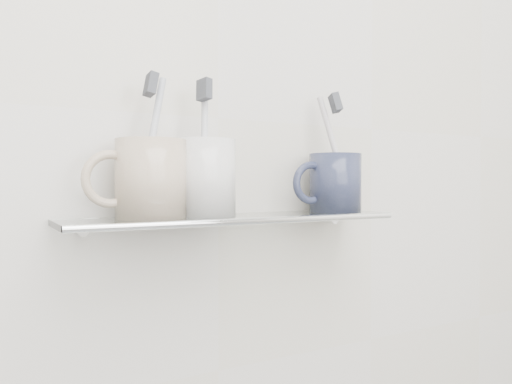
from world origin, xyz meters
TOP-DOWN VIEW (x-y plane):
  - wall_back at (0.00, 1.10)m, footprint 2.50×0.00m
  - shelf_glass at (0.00, 1.04)m, footprint 0.50×0.12m
  - shelf_rail at (0.00, 0.98)m, footprint 0.50×0.01m
  - bracket_left at (-0.21, 1.09)m, footprint 0.02×0.03m
  - bracket_right at (0.21, 1.09)m, footprint 0.02×0.03m
  - mug_left at (-0.13, 1.04)m, footprint 0.12×0.12m
  - mug_left_handle at (-0.18, 1.04)m, footprint 0.08×0.01m
  - toothbrush_left at (-0.13, 1.04)m, footprint 0.05×0.03m
  - bristles_left at (-0.13, 1.04)m, footprint 0.02×0.03m
  - mug_center at (-0.05, 1.04)m, footprint 0.11×0.11m
  - mug_center_handle at (-0.10, 1.04)m, footprint 0.08×0.01m
  - toothbrush_center at (-0.05, 1.04)m, footprint 0.03×0.04m
  - bristles_center at (-0.05, 1.04)m, footprint 0.02×0.03m
  - mug_right at (0.19, 1.04)m, footprint 0.10×0.10m
  - mug_right_handle at (0.14, 1.04)m, footprint 0.07×0.01m
  - toothbrush_right at (0.19, 1.04)m, footprint 0.04×0.06m
  - bristles_right at (0.19, 1.04)m, footprint 0.02×0.03m
  - chrome_cap at (0.21, 1.04)m, footprint 0.03×0.03m

SIDE VIEW (x-z plane):
  - bracket_left at x=-0.21m, z-range 1.08..1.09m
  - bracket_right at x=0.21m, z-range 1.08..1.09m
  - shelf_glass at x=0.00m, z-range 1.09..1.10m
  - shelf_rail at x=0.00m, z-range 1.09..1.10m
  - chrome_cap at x=0.21m, z-range 1.10..1.11m
  - mug_right at x=0.19m, z-range 1.10..1.20m
  - mug_right_handle at x=0.14m, z-range 1.11..1.18m
  - mug_left at x=-0.13m, z-range 1.10..1.21m
  - mug_left_handle at x=-0.18m, z-range 1.12..1.19m
  - mug_center at x=-0.05m, z-range 1.10..1.21m
  - mug_center_handle at x=-0.10m, z-range 1.12..1.19m
  - toothbrush_left at x=-0.13m, z-range 1.11..1.29m
  - toothbrush_center at x=-0.05m, z-range 1.11..1.30m
  - toothbrush_right at x=0.19m, z-range 1.11..1.29m
  - wall_back at x=0.00m, z-range 0.00..2.50m
  - bristles_left at x=-0.13m, z-range 1.26..1.30m
  - bristles_center at x=-0.05m, z-range 1.26..1.30m
  - bristles_right at x=0.19m, z-range 1.26..1.30m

